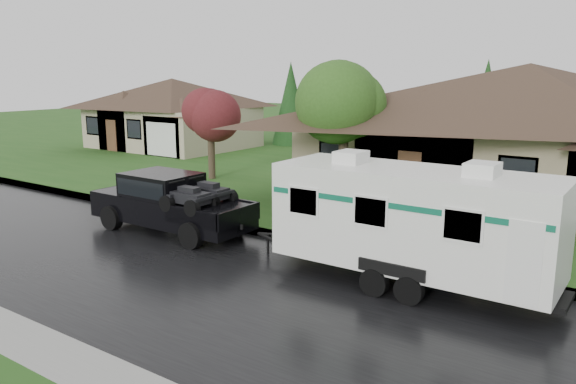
% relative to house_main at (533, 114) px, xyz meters
% --- Properties ---
extents(ground, '(140.00, 140.00, 0.00)m').
position_rel_house_main_xyz_m(ground, '(-2.29, -13.84, -3.59)').
color(ground, '#224E18').
rests_on(ground, ground).
extents(road, '(140.00, 8.00, 0.01)m').
position_rel_house_main_xyz_m(road, '(-2.29, -15.84, -3.59)').
color(road, black).
rests_on(road, ground).
extents(curb, '(140.00, 0.50, 0.15)m').
position_rel_house_main_xyz_m(curb, '(-2.29, -11.59, -3.52)').
color(curb, gray).
rests_on(curb, ground).
extents(lawn, '(140.00, 26.00, 0.15)m').
position_rel_house_main_xyz_m(lawn, '(-2.29, 1.16, -3.52)').
color(lawn, '#224E18').
rests_on(lawn, ground).
extents(house_main, '(19.44, 10.80, 6.90)m').
position_rel_house_main_xyz_m(house_main, '(0.00, 0.00, 0.00)').
color(house_main, tan).
rests_on(house_main, lawn).
extents(house_far, '(10.80, 8.64, 5.80)m').
position_rel_house_main_xyz_m(house_far, '(-24.07, 2.02, -0.62)').
color(house_far, tan).
rests_on(house_far, lawn).
extents(tree_left_green, '(3.43, 3.43, 5.68)m').
position_rel_house_main_xyz_m(tree_left_green, '(-5.78, -6.29, 0.49)').
color(tree_left_green, '#382B1E').
rests_on(tree_left_green, lawn).
extents(tree_red, '(2.68, 2.68, 4.44)m').
position_rel_house_main_xyz_m(tree_red, '(-13.72, -5.48, -0.37)').
color(tree_red, '#382B1E').
rests_on(tree_red, lawn).
extents(shrub_row, '(13.60, 1.00, 1.00)m').
position_rel_house_main_xyz_m(shrub_row, '(-0.29, -4.54, -2.94)').
color(shrub_row, '#143814').
rests_on(shrub_row, lawn).
extents(pickup_truck, '(6.03, 2.29, 2.01)m').
position_rel_house_main_xyz_m(pickup_truck, '(-8.78, -13.08, -2.52)').
color(pickup_truck, black).
rests_on(pickup_truck, ground).
extents(travel_trailer, '(7.43, 2.61, 3.33)m').
position_rel_house_main_xyz_m(travel_trailer, '(0.03, -13.08, -1.82)').
color(travel_trailer, white).
rests_on(travel_trailer, ground).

